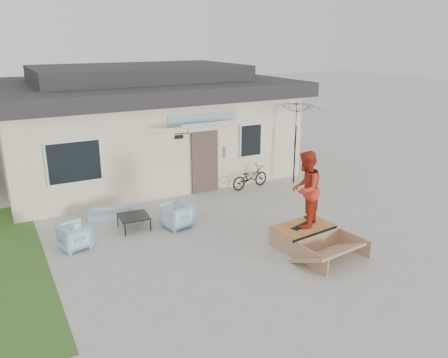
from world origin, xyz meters
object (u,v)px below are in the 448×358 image
patio_umbrella (296,136)px  coffee_table (134,222)px  bicycle (250,175)px  skate_ramp (304,235)px  skateboard (303,225)px  skater (306,188)px  armchair_right (177,214)px  loveseat (114,208)px  armchair_left (74,235)px

patio_umbrella → coffee_table: bearing=-169.1°
bicycle → skate_ramp: bicycle is taller
skateboard → skater: size_ratio=0.41×
armchair_right → bicycle: 4.05m
coffee_table → patio_umbrella: bearing=10.9°
armchair_right → skater: bearing=32.4°
coffee_table → bicycle: (4.65, 1.51, 0.28)m
patio_umbrella → skater: skater is taller
loveseat → skater: size_ratio=0.75×
bicycle → patio_umbrella: 2.13m
armchair_left → armchair_right: bearing=-104.9°
armchair_left → coffee_table: 1.72m
bicycle → skater: size_ratio=0.78×
coffee_table → armchair_left: bearing=-165.2°
loveseat → armchair_right: size_ratio=1.91×
coffee_table → skateboard: bearing=-39.9°
patio_umbrella → skater: 5.04m
bicycle → skater: bearing=157.6°
loveseat → skater: skater is taller
loveseat → coffee_table: bearing=125.1°
bicycle → coffee_table: bearing=99.8°
armchair_left → coffee_table: armchair_left is taller
armchair_left → armchair_right: size_ratio=0.94×
armchair_right → patio_umbrella: bearing=95.9°
armchair_right → skate_ramp: armchair_right is taller
skate_ramp → skateboard: (-0.01, 0.05, 0.27)m
armchair_left → skater: bearing=-130.9°
loveseat → skateboard: bearing=155.2°
coffee_table → armchair_right: bearing=-21.5°
coffee_table → skate_ramp: bearing=-40.3°
skate_ramp → patio_umbrella: bearing=49.4°
armchair_right → skater: (2.42, -2.51, 1.13)m
skate_ramp → skater: (-0.01, 0.05, 1.26)m
loveseat → skate_ramp: (3.78, -4.08, -0.04)m
bicycle → skateboard: (-1.14, -4.45, 0.04)m
loveseat → skater: 5.66m
armchair_right → patio_umbrella: (5.24, 1.66, 1.37)m
coffee_table → skater: size_ratio=0.41×
skate_ramp → armchair_left: bearing=146.9°
coffee_table → patio_umbrella: size_ratio=0.34×
armchair_left → skater: skater is taller
coffee_table → skater: bearing=-39.9°
bicycle → skateboard: bearing=157.6°
coffee_table → skater: (3.52, -2.94, 1.31)m
skater → armchair_right: bearing=-83.3°
skate_ramp → skateboard: size_ratio=2.49×
armchair_left → coffee_table: size_ratio=0.90×
armchair_left → skateboard: 5.75m
coffee_table → skateboard: 4.60m
skateboard → loveseat: bearing=117.8°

